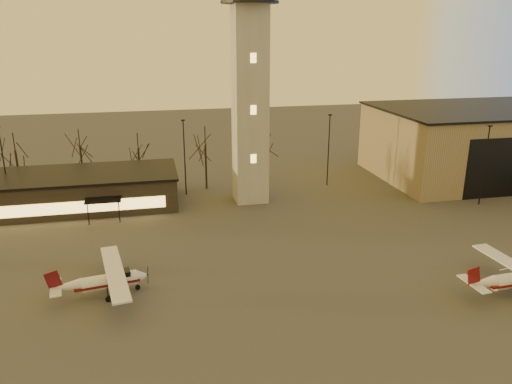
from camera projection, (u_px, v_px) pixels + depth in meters
ground at (332, 326)px, 37.20m from camera, size 220.00×220.00×0.00m
control_tower at (250, 71)px, 60.03m from camera, size 6.80×6.80×32.60m
hangar at (480, 142)px, 74.48m from camera, size 30.60×20.60×10.30m
terminal at (74, 190)px, 61.79m from camera, size 25.40×12.20×4.30m
light_poles at (252, 157)px, 64.44m from camera, size 58.50×12.25×10.14m
tree_row at (140, 145)px, 68.97m from camera, size 37.20×9.20×8.80m
cessna_rear at (111, 283)px, 41.48m from camera, size 8.54×10.76×2.95m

